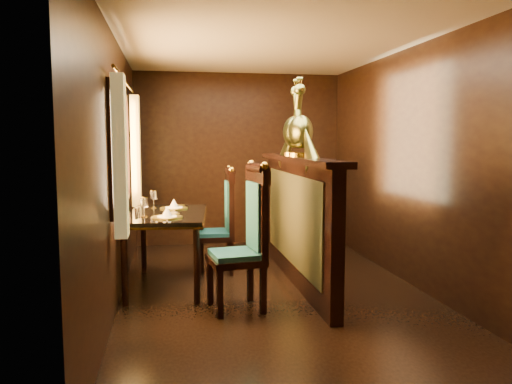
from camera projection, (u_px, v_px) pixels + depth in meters
ground at (273, 293)px, 5.03m from camera, size 5.00×5.00×0.00m
room_shell at (265, 135)px, 4.87m from camera, size 3.04×5.04×2.52m
partition at (297, 217)px, 5.30m from camera, size 0.26×2.70×1.36m
dining_table at (166, 220)px, 5.17m from camera, size 0.93×1.40×0.98m
chair_left at (249, 232)px, 4.51m from camera, size 0.54×0.57×1.35m
chair_right at (224, 217)px, 5.76m from camera, size 0.45×0.49×1.24m
peacock_left at (301, 117)px, 5.11m from camera, size 0.26×0.68×0.81m
peacock_right at (295, 118)px, 5.35m from camera, size 0.26×0.69×0.82m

